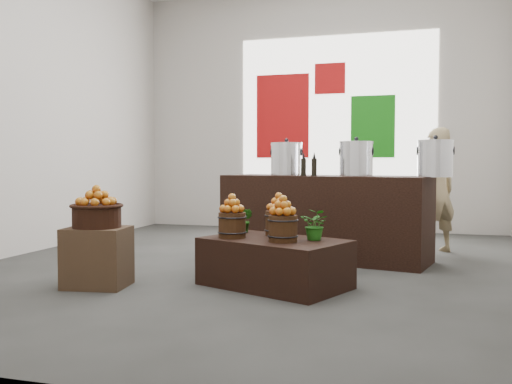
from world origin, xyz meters
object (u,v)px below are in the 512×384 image
(display_table, at_px, (274,263))
(stock_pot_center, at_px, (356,160))
(crate, at_px, (97,257))
(stock_pot_left, at_px, (286,160))
(counter, at_px, (324,217))
(stock_pot_right, at_px, (435,159))
(wicker_basket, at_px, (97,217))
(shopper, at_px, (436,190))

(display_table, relative_size, stock_pot_center, 3.41)
(crate, bearing_deg, display_table, 16.64)
(stock_pot_left, bearing_deg, counter, -11.54)
(crate, xyz_separation_m, stock_pot_right, (2.93, 1.81, 0.89))
(wicker_basket, height_order, stock_pot_right, stock_pot_right)
(wicker_basket, xyz_separation_m, display_table, (1.53, 0.46, -0.42))
(stock_pot_right, bearing_deg, display_table, -136.05)
(crate, xyz_separation_m, stock_pot_center, (2.08, 1.98, 0.89))
(stock_pot_right, xyz_separation_m, shopper, (0.03, 1.13, -0.38))
(counter, bearing_deg, display_table, -84.93)
(wicker_basket, xyz_separation_m, counter, (1.71, 2.05, -0.15))
(display_table, xyz_separation_m, shopper, (1.43, 2.48, 0.56))
(counter, height_order, stock_pot_right, stock_pot_right)
(stock_pot_left, distance_m, shopper, 1.93)
(counter, height_order, shopper, shopper)
(stock_pot_right, bearing_deg, counter, 168.46)
(wicker_basket, relative_size, stock_pot_center, 1.18)
(wicker_basket, relative_size, shopper, 0.28)
(stock_pot_center, height_order, stock_pot_right, same)
(display_table, xyz_separation_m, stock_pot_center, (0.55, 1.52, 0.94))
(shopper, bearing_deg, counter, -1.34)
(stock_pot_center, relative_size, stock_pot_right, 1.00)
(crate, relative_size, stock_pot_center, 1.47)
(crate, bearing_deg, counter, 50.14)
(wicker_basket, relative_size, stock_pot_right, 1.18)
(stock_pot_left, xyz_separation_m, shopper, (1.73, 0.79, -0.38))
(counter, xyz_separation_m, stock_pot_center, (0.37, -0.08, 0.67))
(display_table, relative_size, shopper, 0.81)
(counter, xyz_separation_m, stock_pot_right, (1.22, -0.25, 0.67))
(shopper, bearing_deg, stock_pot_center, 10.88)
(crate, height_order, stock_pot_left, stock_pot_left)
(counter, bearing_deg, stock_pot_center, 0.00)
(stock_pot_left, relative_size, stock_pot_center, 1.00)
(display_table, bearing_deg, stock_pot_right, 66.29)
(crate, relative_size, display_table, 0.43)
(wicker_basket, xyz_separation_m, stock_pot_center, (2.08, 1.98, 0.52))
(wicker_basket, distance_m, stock_pot_right, 3.48)
(stock_pot_right, relative_size, shopper, 0.24)
(wicker_basket, bearing_deg, stock_pot_right, 31.63)
(wicker_basket, distance_m, counter, 2.68)
(stock_pot_center, bearing_deg, stock_pot_left, 168.46)
(wicker_basket, xyz_separation_m, shopper, (2.96, 2.94, 0.14))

